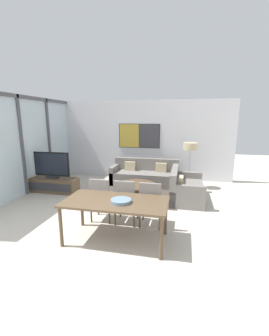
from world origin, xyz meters
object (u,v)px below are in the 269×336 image
sofa_side (184,189)px  fruit_bowl (121,201)px  television (52,165)px  dining_table (116,204)px  coffee_table (137,187)px  tv_console (53,185)px  dining_chair_right (151,202)px  dining_chair_centre (126,200)px  dining_chair_left (102,198)px  floor_lamp (190,149)px  sofa_main (145,176)px

sofa_side → fruit_bowl: size_ratio=4.42×
television → dining_table: bearing=-40.0°
sofa_side → coffee_table: sofa_side is taller
tv_console → sofa_side: sofa_side is taller
dining_table → fruit_bowl: 0.17m
dining_table → dining_chair_right: 0.85m
television → dining_chair_centre: 3.10m
dining_chair_left → fruit_bowl: bearing=-49.6°
coffee_table → floor_lamp: bearing=39.6°
dining_chair_left → floor_lamp: size_ratio=0.66×
dining_chair_right → floor_lamp: bearing=74.9°
sofa_main → floor_lamp: floor_lamp is taller
dining_table → sofa_main: bearing=92.0°
television → dining_chair_centre: television is taller
sofa_main → tv_console: bearing=-150.4°
television → sofa_main: 2.97m
television → fruit_bowl: size_ratio=3.15×
coffee_table → television: bearing=-176.9°
fruit_bowl → floor_lamp: bearing=71.9°
dining_chair_left → floor_lamp: bearing=57.5°
sofa_main → dining_chair_left: bearing=-97.6°
dining_chair_right → sofa_side: bearing=70.3°
sofa_main → coffee_table: (0.00, -1.30, 0.00)m
coffee_table → dining_chair_left: dining_chair_left is taller
dining_chair_centre → fruit_bowl: bearing=-80.9°
fruit_bowl → floor_lamp: (1.19, 3.64, 0.46)m
television → coffee_table: television is taller
dining_chair_right → dining_table: bearing=-129.0°
tv_console → television: (0.00, 0.00, 0.60)m
dining_chair_centre → dining_chair_right: bearing=-2.9°
dining_chair_right → coffee_table: bearing=110.7°
sofa_main → dining_chair_left: size_ratio=2.32×
dining_table → dining_chair_left: size_ratio=1.91×
coffee_table → fruit_bowl: bearing=-84.3°
sofa_main → dining_chair_right: bearing=-77.9°
tv_console → dining_chair_left: bearing=-35.9°
dining_chair_right → floor_lamp: 3.11m
tv_console → television: size_ratio=1.36×
coffee_table → dining_chair_centre: bearing=-85.8°
dining_chair_left → dining_table: bearing=-52.6°
dining_chair_left → dining_chair_right: (1.05, -0.04, 0.00)m
sofa_main → dining_chair_right: 3.11m
television → dining_chair_right: bearing=-26.5°
dining_chair_left → dining_chair_centre: 0.53m
fruit_bowl → dining_table: bearing=149.4°
television → dining_table: size_ratio=0.61×
sofa_side → floor_lamp: (0.14, 1.12, 0.98)m
tv_console → dining_chair_right: (3.19, -1.59, 0.31)m
sofa_side → coffee_table: size_ratio=1.47×
coffee_table → dining_chair_right: bearing=-69.3°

